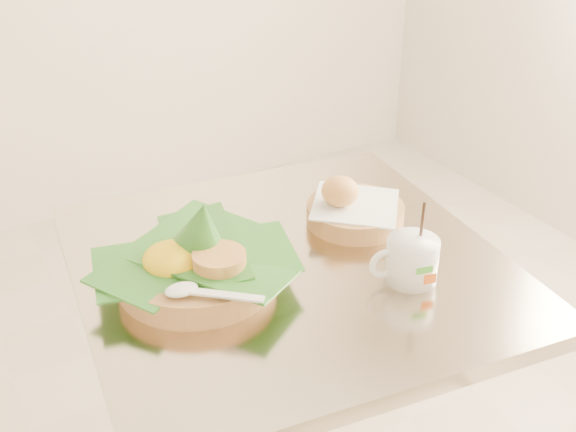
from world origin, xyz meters
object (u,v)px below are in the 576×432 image
cafe_table (289,362)px  bread_basket (353,209)px  coffee_mug (411,259)px  rice_basket (196,261)px

cafe_table → bread_basket: bread_basket is taller
bread_basket → coffee_mug: coffee_mug is taller
bread_basket → cafe_table: bearing=-160.2°
cafe_table → coffee_mug: coffee_mug is taller
coffee_mug → bread_basket: bearing=83.2°
coffee_mug → rice_basket: bearing=152.6°
cafe_table → bread_basket: 0.31m
bread_basket → rice_basket: bearing=-172.2°
rice_basket → bread_basket: rice_basket is taller
bread_basket → coffee_mug: 0.21m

